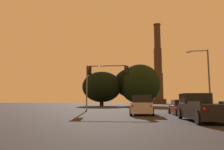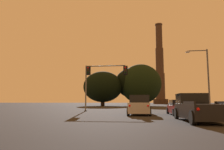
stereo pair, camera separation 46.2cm
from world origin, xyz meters
name	(u,v)px [view 1 (the left image)]	position (x,y,z in m)	size (l,w,h in m)	color
pickup_truck_right_lane_second	(202,108)	(3.47, 12.64, 0.80)	(2.36, 5.57, 1.82)	black
sedan_right_lane_front	(182,108)	(3.53, 19.57, 0.67)	(2.07, 4.74, 1.43)	maroon
suv_center_lane_front	(142,105)	(-0.23, 19.16, 0.90)	(2.27, 4.97, 1.86)	silver
traffic_light_overhead_left	(101,76)	(-5.57, 26.36, 4.69)	(5.81, 0.50, 6.12)	slate
street_lamp	(205,73)	(8.03, 26.97, 4.93)	(2.85, 0.36, 8.02)	#56565B
smokestack	(158,72)	(10.65, 122.00, 18.06)	(8.20, 8.20, 45.98)	#3C2B22
treeline_left_mid	(134,83)	(-1.88, 66.57, 7.17)	(12.71, 11.44, 12.11)	black
treeline_far_right	(102,87)	(-11.79, 64.09, 5.85)	(11.99, 10.79, 10.60)	black
treeline_right_mid	(140,84)	(-0.16, 65.28, 6.70)	(12.55, 11.30, 12.78)	black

